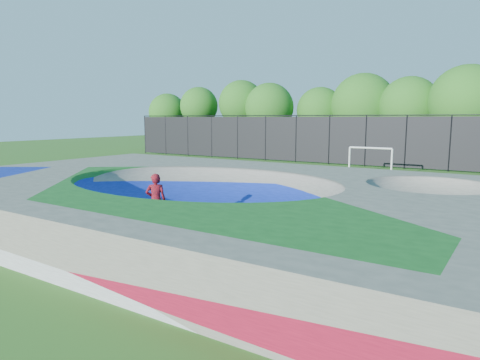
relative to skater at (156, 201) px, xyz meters
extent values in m
plane|color=#2C5E1A|center=(0.46, 1.90, -0.95)|extent=(120.00, 120.00, 0.00)
cube|color=gray|center=(0.46, 1.90, -0.20)|extent=(22.00, 14.00, 1.50)
imported|color=red|center=(0.00, 0.00, 0.00)|extent=(0.82, 0.80, 1.90)
cube|color=black|center=(0.00, 0.00, -0.93)|extent=(0.78, 0.60, 0.05)
cylinder|color=silver|center=(1.01, 17.49, -0.03)|extent=(0.12, 0.12, 1.85)
cylinder|color=silver|center=(3.78, 17.49, -0.03)|extent=(0.12, 0.12, 1.85)
cylinder|color=silver|center=(2.39, 17.49, 0.89)|extent=(2.77, 0.12, 0.12)
cylinder|color=black|center=(-23.54, 22.90, 1.05)|extent=(0.09, 0.09, 4.00)
cylinder|color=black|center=(-20.54, 22.90, 1.05)|extent=(0.09, 0.09, 4.00)
cylinder|color=black|center=(-17.54, 22.90, 1.05)|extent=(0.09, 0.09, 4.00)
cylinder|color=black|center=(-14.54, 22.90, 1.05)|extent=(0.09, 0.09, 4.00)
cylinder|color=black|center=(-11.54, 22.90, 1.05)|extent=(0.09, 0.09, 4.00)
cylinder|color=black|center=(-8.54, 22.90, 1.05)|extent=(0.09, 0.09, 4.00)
cylinder|color=black|center=(-5.54, 22.90, 1.05)|extent=(0.09, 0.09, 4.00)
cylinder|color=black|center=(-2.54, 22.90, 1.05)|extent=(0.09, 0.09, 4.00)
cylinder|color=black|center=(0.46, 22.90, 1.05)|extent=(0.09, 0.09, 4.00)
cylinder|color=black|center=(3.46, 22.90, 1.05)|extent=(0.09, 0.09, 4.00)
cylinder|color=black|center=(6.46, 22.90, 1.05)|extent=(0.09, 0.09, 4.00)
cube|color=black|center=(0.46, 22.90, 1.05)|extent=(48.00, 0.03, 3.80)
cylinder|color=black|center=(0.46, 22.90, 3.05)|extent=(48.00, 0.08, 0.08)
cylinder|color=#4B3725|center=(-23.96, 27.04, 0.46)|extent=(0.44, 0.44, 2.82)
sphere|color=#23631A|center=(-23.96, 27.04, 3.49)|extent=(4.33, 4.33, 4.33)
cylinder|color=#4B3725|center=(-19.21, 26.90, 0.82)|extent=(0.44, 0.44, 3.53)
sphere|color=#23631A|center=(-19.21, 26.90, 4.14)|extent=(4.14, 4.14, 4.14)
cylinder|color=#4B3725|center=(-14.14, 27.63, 0.82)|extent=(0.44, 0.44, 3.53)
sphere|color=#23631A|center=(-14.14, 27.63, 4.37)|extent=(4.77, 4.77, 4.77)
cylinder|color=#4B3725|center=(-10.60, 27.27, 0.55)|extent=(0.44, 0.44, 3.01)
sphere|color=#23631A|center=(-10.60, 27.27, 3.88)|extent=(4.86, 4.86, 4.86)
cylinder|color=#4B3725|center=(-5.96, 29.08, 0.47)|extent=(0.44, 0.44, 2.84)
sphere|color=#23631A|center=(-5.96, 29.08, 3.58)|extent=(4.51, 4.51, 4.51)
cylinder|color=#4B3725|center=(-1.72, 29.00, 0.43)|extent=(0.44, 0.44, 2.76)
sphere|color=#23631A|center=(-1.72, 29.00, 4.00)|extent=(5.84, 5.84, 5.84)
cylinder|color=#4B3725|center=(2.51, 28.07, 0.49)|extent=(0.44, 0.44, 2.88)
sphere|color=#23631A|center=(2.51, 28.07, 3.82)|extent=(5.04, 5.04, 5.04)
cylinder|color=#4B3725|center=(6.92, 27.12, 0.49)|extent=(0.44, 0.44, 2.88)
sphere|color=#23631A|center=(6.92, 27.12, 4.08)|extent=(5.73, 5.73, 5.73)
camera|label=1|loc=(10.34, -10.67, 2.84)|focal=32.00mm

